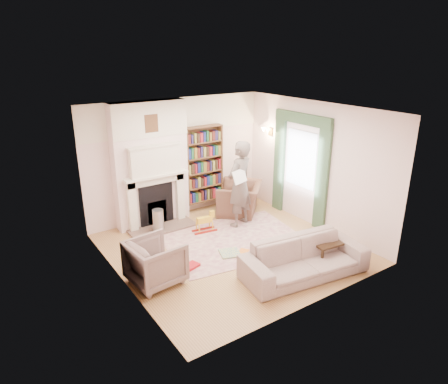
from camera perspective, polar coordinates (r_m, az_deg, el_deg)
floor at (r=8.21m, az=0.98°, el=-8.06°), size 4.50×4.50×0.00m
ceiling at (r=7.33m, az=1.11°, el=11.65°), size 4.50×4.50×0.00m
wall_back at (r=9.51m, az=-6.77°, el=4.84°), size 4.50×0.00×4.50m
wall_front at (r=6.08m, az=13.31°, el=-4.48°), size 4.50×0.00×4.50m
wall_left at (r=6.70m, az=-14.94°, el=-2.27°), size 0.00×4.50×4.50m
wall_right at (r=9.08m, az=12.80°, el=3.75°), size 0.00×4.50×4.50m
fireplace at (r=9.03m, az=-10.40°, el=3.74°), size 1.70×0.58×2.80m
bookcase at (r=9.76m, az=-2.97°, el=3.98°), size 1.00×0.24×1.85m
window at (r=9.32m, az=10.99°, el=4.62°), size 0.02×0.90×1.30m
curtain_left at (r=8.91m, az=13.86°, el=2.00°), size 0.07×0.32×2.40m
curtain_right at (r=9.85m, az=7.90°, el=4.12°), size 0.07×0.32×2.40m
pelmet at (r=9.09m, az=11.17°, el=10.24°), size 0.09×1.70×0.24m
wall_sconce at (r=9.87m, az=5.80°, el=8.43°), size 0.20×0.24×0.24m
rug at (r=8.55m, az=1.39°, el=-6.84°), size 3.13×2.58×0.01m
armchair_reading at (r=9.81m, az=2.26°, el=-0.91°), size 1.49×1.49×0.73m
armchair_left at (r=7.04m, az=-9.75°, el=-9.82°), size 0.95×0.93×0.79m
sofa at (r=7.32m, az=11.43°, el=-9.28°), size 2.38×1.21×0.67m
man_reading at (r=8.89m, az=2.25°, el=1.11°), size 0.83×0.68×1.97m
newspaper at (r=8.57m, az=2.25°, el=2.23°), size 0.43×0.25×0.28m
coffee_table at (r=7.89m, az=14.67°, el=-8.16°), size 0.74×0.52×0.45m
paraffin_heater at (r=8.86m, az=-9.37°, el=-4.19°), size 0.30×0.30×0.55m
rocking_horse at (r=8.82m, az=-2.81°, el=-4.31°), size 0.56×0.29×0.47m
board_game at (r=7.98m, az=0.84°, el=-8.72°), size 0.49×0.49×0.03m
game_box_lid at (r=7.55m, az=-4.78°, el=-10.51°), size 0.36×0.29×0.05m
comic_annuals at (r=8.00m, az=3.40°, el=-8.75°), size 0.34×0.51×0.02m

